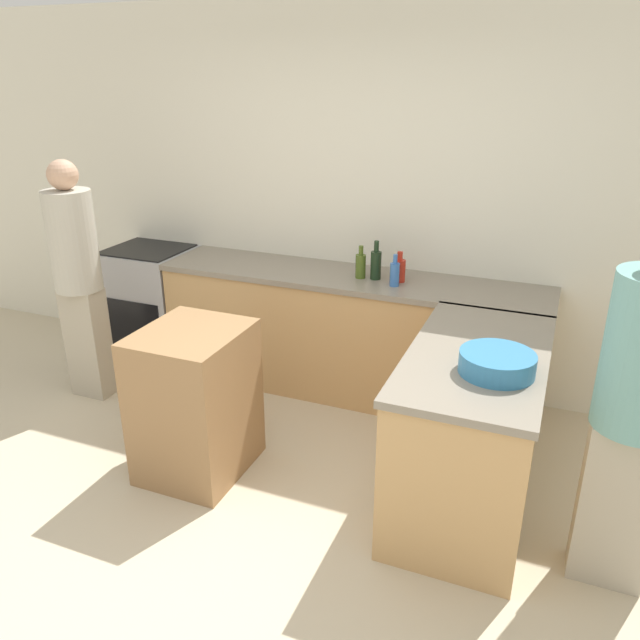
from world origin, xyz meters
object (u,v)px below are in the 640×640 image
(range_oven, at_px, (152,303))
(person_at_peninsula, at_px, (638,405))
(person_by_range, at_px, (78,273))
(water_bottle_blue, at_px, (395,274))
(mixing_bowl, at_px, (497,363))
(hot_sauce_bottle, at_px, (399,270))
(olive_oil_bottle, at_px, (361,265))
(island_table, at_px, (196,402))
(wine_bottle_dark, at_px, (376,264))

(range_oven, xyz_separation_m, person_at_peninsula, (3.47, -1.28, 0.47))
(range_oven, height_order, person_at_peninsula, person_at_peninsula)
(person_by_range, bearing_deg, water_bottle_blue, 17.62)
(person_at_peninsula, bearing_deg, mixing_bowl, 168.44)
(hot_sauce_bottle, relative_size, olive_oil_bottle, 0.91)
(island_table, distance_m, person_at_peninsula, 2.29)
(hot_sauce_bottle, relative_size, person_by_range, 0.12)
(wine_bottle_dark, relative_size, person_at_peninsula, 0.16)
(range_oven, bearing_deg, person_at_peninsula, -20.21)
(hot_sauce_bottle, height_order, person_by_range, person_by_range)
(range_oven, bearing_deg, olive_oil_bottle, -0.72)
(olive_oil_bottle, bearing_deg, range_oven, 179.28)
(person_by_range, relative_size, person_at_peninsula, 1.00)
(range_oven, distance_m, olive_oil_bottle, 1.88)
(mixing_bowl, height_order, person_at_peninsula, person_at_peninsula)
(water_bottle_blue, relative_size, person_by_range, 0.13)
(range_oven, distance_m, water_bottle_blue, 2.13)
(olive_oil_bottle, bearing_deg, hot_sauce_bottle, 5.51)
(mixing_bowl, distance_m, olive_oil_bottle, 1.55)
(olive_oil_bottle, height_order, person_by_range, person_by_range)
(hot_sauce_bottle, bearing_deg, range_oven, -179.91)
(island_table, height_order, person_by_range, person_by_range)
(hot_sauce_bottle, height_order, wine_bottle_dark, wine_bottle_dark)
(olive_oil_bottle, xyz_separation_m, person_at_peninsula, (1.67, -1.25, -0.07))
(island_table, relative_size, olive_oil_bottle, 3.91)
(olive_oil_bottle, bearing_deg, wine_bottle_dark, 8.35)
(mixing_bowl, xyz_separation_m, wine_bottle_dark, (-0.96, 1.15, 0.05))
(range_oven, height_order, person_by_range, person_by_range)
(hot_sauce_bottle, xyz_separation_m, water_bottle_blue, (-0.00, -0.10, 0.00))
(hot_sauce_bottle, distance_m, water_bottle_blue, 0.10)
(wine_bottle_dark, bearing_deg, person_at_peninsula, -39.09)
(olive_oil_bottle, bearing_deg, person_by_range, -157.88)
(wine_bottle_dark, height_order, person_by_range, person_by_range)
(island_table, height_order, mixing_bowl, mixing_bowl)
(range_oven, distance_m, island_table, 1.76)
(person_at_peninsula, bearing_deg, olive_oil_bottle, 143.03)
(range_oven, distance_m, person_by_range, 0.89)
(island_table, xyz_separation_m, olive_oil_bottle, (0.58, 1.24, 0.54))
(mixing_bowl, xyz_separation_m, person_at_peninsula, (0.60, -0.12, -0.03))
(range_oven, relative_size, island_table, 1.02)
(range_oven, relative_size, mixing_bowl, 2.54)
(range_oven, distance_m, person_at_peninsula, 3.72)
(water_bottle_blue, height_order, olive_oil_bottle, olive_oil_bottle)
(hot_sauce_bottle, height_order, water_bottle_blue, water_bottle_blue)
(mixing_bowl, distance_m, person_at_peninsula, 0.61)
(range_oven, xyz_separation_m, olive_oil_bottle, (1.80, -0.02, 0.54))
(island_table, relative_size, hot_sauce_bottle, 4.28)
(hot_sauce_bottle, distance_m, person_by_range, 2.21)
(range_oven, distance_m, wine_bottle_dark, 1.98)
(wine_bottle_dark, bearing_deg, hot_sauce_bottle, 3.68)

